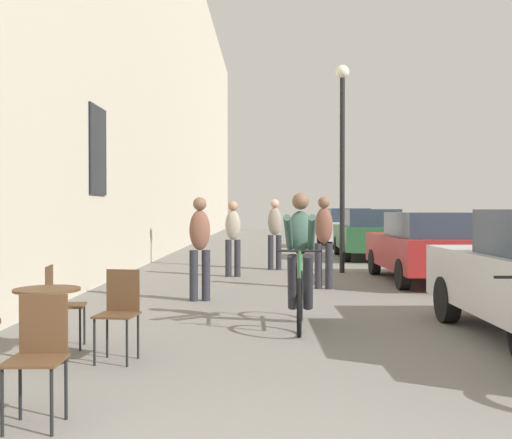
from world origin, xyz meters
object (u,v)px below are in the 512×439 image
cafe_chair_mid_toward_street (59,300)px  pedestrian_furthest (275,230)px  parked_car_third (368,233)px  pedestrian_far (233,234)px  parked_car_second (425,246)px  cyclist_on_bicycle (300,263)px  parked_car_fourth (345,227)px  cafe_chair_mid_toward_wall (119,308)px  pedestrian_mid (324,237)px  pedestrian_near (200,242)px  cafe_table_mid (47,309)px  cafe_chair_near_toward_street (39,350)px  street_lamp (342,141)px

cafe_chair_mid_toward_street → pedestrian_furthest: pedestrian_furthest is taller
pedestrian_furthest → parked_car_third: pedestrian_furthest is taller
pedestrian_far → parked_car_third: (3.86, 5.22, -0.17)m
parked_car_second → cyclist_on_bicycle: bearing=-120.7°
parked_car_second → parked_car_fourth: size_ratio=0.93×
parked_car_third → cafe_chair_mid_toward_wall: bearing=-109.6°
cyclist_on_bicycle → pedestrian_furthest: bearing=91.9°
pedestrian_mid → pedestrian_far: bearing=131.5°
parked_car_fourth → cafe_chair_mid_toward_street: bearing=-106.4°
pedestrian_far → parked_car_third: 6.49m
pedestrian_near → cyclist_on_bicycle: bearing=-53.9°
pedestrian_far → cafe_chair_mid_toward_wall: bearing=-95.3°
pedestrian_furthest → parked_car_third: bearing=51.4°
cafe_table_mid → pedestrian_far: bearing=79.7°
cafe_chair_mid_toward_wall → pedestrian_furthest: size_ratio=0.51×
cafe_chair_near_toward_street → cafe_table_mid: (-0.57, 1.73, 0.00)m
pedestrian_furthest → parked_car_third: (2.91, 3.64, -0.21)m
parked_car_fourth → cafe_table_mid: bearing=-105.7°
cafe_chair_mid_toward_wall → cyclist_on_bicycle: (1.89, 1.86, 0.29)m
street_lamp → parked_car_third: 5.06m
parked_car_third → parked_car_fourth: size_ratio=0.97×
pedestrian_near → pedestrian_furthest: pedestrian_furthest is taller
cafe_chair_mid_toward_wall → cyclist_on_bicycle: size_ratio=0.51×
street_lamp → parked_car_third: street_lamp is taller
cafe_chair_near_toward_street → parked_car_third: 15.34m
cafe_chair_mid_toward_wall → parked_car_fourth: size_ratio=0.20×
parked_car_second → pedestrian_far: bearing=166.7°
cafe_chair_mid_toward_wall → pedestrian_near: (0.36, 3.95, 0.44)m
pedestrian_near → parked_car_third: pedestrian_near is taller
cyclist_on_bicycle → parked_car_second: 5.55m
pedestrian_far → pedestrian_near: bearing=-95.3°
cafe_chair_mid_toward_wall → pedestrian_far: (0.70, 7.58, 0.43)m
pedestrian_near → cafe_table_mid: bearing=-104.7°
parked_car_third → cyclist_on_bicycle: bearing=-103.7°
parked_car_fourth → parked_car_third: bearing=-90.1°
cyclist_on_bicycle → pedestrian_near: cyclist_on_bicycle is taller
cafe_table_mid → pedestrian_mid: bearing=60.1°
cafe_chair_mid_toward_wall → pedestrian_furthest: pedestrian_furthest is taller
cafe_table_mid → cyclist_on_bicycle: 3.24m
pedestrian_far → parked_car_third: size_ratio=0.39×
cafe_chair_near_toward_street → pedestrian_mid: size_ratio=0.51×
cyclist_on_bicycle → cafe_chair_mid_toward_street: bearing=-152.9°
parked_car_second → parked_car_third: 6.17m
cyclist_on_bicycle → parked_car_fourth: bearing=80.9°
pedestrian_far → parked_car_second: size_ratio=0.41×
pedestrian_near → street_lamp: street_lamp is taller
cafe_table_mid → pedestrian_far: (1.39, 7.65, 0.43)m
pedestrian_furthest → parked_car_second: bearing=-39.5°
pedestrian_mid → pedestrian_far: (-1.83, 2.06, -0.03)m
pedestrian_mid → pedestrian_near: bearing=-144.2°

